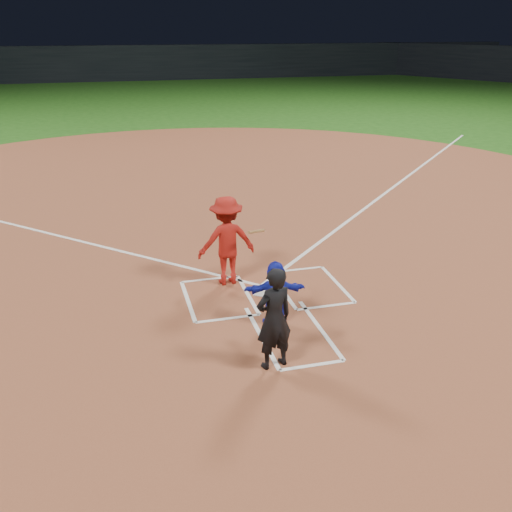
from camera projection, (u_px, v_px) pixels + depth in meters
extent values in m
plane|color=#1C4D13|center=(265.00, 293.00, 11.67)|extent=(120.00, 120.00, 0.00)
cylinder|color=brown|center=(211.00, 207.00, 17.04)|extent=(28.00, 28.00, 0.01)
cube|color=black|center=(128.00, 63.00, 54.00)|extent=(80.00, 1.20, 3.20)
cylinder|color=silver|center=(265.00, 292.00, 11.66)|extent=(0.60, 0.60, 0.02)
imported|color=#1620B6|center=(275.00, 293.00, 10.25)|extent=(1.16, 0.51, 1.21)
imported|color=black|center=(274.00, 319.00, 8.85)|extent=(0.70, 0.55, 1.71)
cube|color=white|center=(210.00, 279.00, 12.25)|extent=(1.22, 0.08, 0.01)
cube|color=white|center=(228.00, 319.00, 10.62)|extent=(1.22, 0.08, 0.01)
cube|color=white|center=(248.00, 294.00, 11.58)|extent=(0.08, 1.83, 0.01)
cube|color=white|center=(188.00, 301.00, 11.29)|extent=(0.08, 1.83, 0.01)
cube|color=white|center=(296.00, 270.00, 12.72)|extent=(1.22, 0.08, 0.01)
cube|color=white|center=(326.00, 306.00, 11.08)|extent=(1.22, 0.08, 0.01)
cube|color=white|center=(282.00, 290.00, 11.75)|extent=(0.08, 1.83, 0.01)
cube|color=white|center=(337.00, 283.00, 12.04)|extent=(0.08, 1.83, 0.01)
cube|color=white|center=(261.00, 336.00, 10.02)|extent=(0.08, 2.20, 0.01)
cube|color=white|center=(320.00, 328.00, 10.28)|extent=(0.08, 2.20, 0.01)
cube|color=white|center=(312.00, 365.00, 9.16)|extent=(1.10, 0.08, 0.01)
cube|color=white|center=(402.00, 180.00, 19.94)|extent=(14.21, 14.21, 0.01)
imported|color=#A21812|center=(227.00, 241.00, 11.77)|extent=(1.26, 0.78, 1.88)
cylinder|color=#9C6B39|center=(257.00, 231.00, 11.70)|extent=(0.56, 0.71, 0.28)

